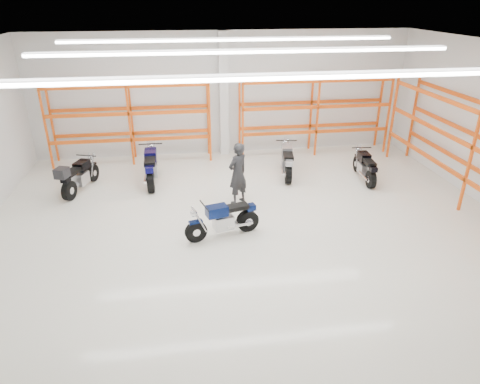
{
  "coord_description": "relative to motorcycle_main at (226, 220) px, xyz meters",
  "views": [
    {
      "loc": [
        -1.71,
        -9.88,
        5.59
      ],
      "look_at": [
        -0.18,
        0.5,
        0.76
      ],
      "focal_mm": 32.0,
      "sensor_mm": 36.0,
      "label": 1
    }
  ],
  "objects": [
    {
      "name": "ground",
      "position": [
        0.68,
        0.44,
        -0.45
      ],
      "size": [
        14.0,
        14.0,
        0.0
      ],
      "primitive_type": "plane",
      "color": "silver",
      "rests_on": "ground"
    },
    {
      "name": "room_shell",
      "position": [
        0.68,
        0.46,
        2.83
      ],
      "size": [
        14.02,
        12.02,
        4.51
      ],
      "color": "silver",
      "rests_on": "ground"
    },
    {
      "name": "motorcycle_main",
      "position": [
        0.0,
        0.0,
        0.0
      ],
      "size": [
        1.94,
        0.77,
        0.97
      ],
      "color": "black",
      "rests_on": "ground"
    },
    {
      "name": "motorcycle_back_a",
      "position": [
        -4.21,
        3.28,
        0.07
      ],
      "size": [
        1.0,
        2.07,
        1.09
      ],
      "color": "black",
      "rests_on": "ground"
    },
    {
      "name": "motorcycle_back_b",
      "position": [
        -2.0,
        3.7,
        0.08
      ],
      "size": [
        0.77,
        2.33,
        1.14
      ],
      "color": "black",
      "rests_on": "ground"
    },
    {
      "name": "motorcycle_back_c",
      "position": [
        2.51,
        3.68,
        0.05
      ],
      "size": [
        0.8,
        2.17,
        1.07
      ],
      "color": "black",
      "rests_on": "ground"
    },
    {
      "name": "motorcycle_back_d",
      "position": [
        4.95,
        2.89,
        0.0
      ],
      "size": [
        0.66,
        1.98,
        0.97
      ],
      "color": "black",
      "rests_on": "ground"
    },
    {
      "name": "standing_man",
      "position": [
        0.57,
        1.84,
        0.47
      ],
      "size": [
        0.81,
        0.75,
        1.85
      ],
      "primitive_type": "imported",
      "rotation": [
        0.0,
        0.0,
        3.77
      ],
      "color": "black",
      "rests_on": "ground"
    },
    {
      "name": "structural_column",
      "position": [
        0.68,
        6.26,
        1.8
      ],
      "size": [
        0.32,
        0.32,
        4.5
      ],
      "primitive_type": "cube",
      "color": "white",
      "rests_on": "ground"
    },
    {
      "name": "pallet_racking_back_left",
      "position": [
        -2.72,
        5.92,
        1.33
      ],
      "size": [
        5.67,
        0.87,
        3.0
      ],
      "color": "#E34E0F",
      "rests_on": "ground"
    },
    {
      "name": "pallet_racking_back_right",
      "position": [
        4.08,
        5.92,
        1.33
      ],
      "size": [
        5.67,
        0.87,
        3.0
      ],
      "color": "#E34E0F",
      "rests_on": "ground"
    }
  ]
}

